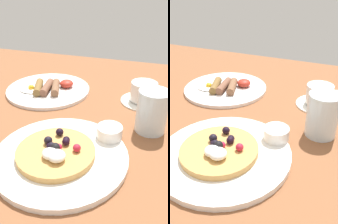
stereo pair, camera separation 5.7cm
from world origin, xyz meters
TOP-DOWN VIEW (x-y plane):
  - ground_plane at (0.00, 0.00)cm, footprint 193.85×114.36cm
  - pancake_plate at (5.01, -13.69)cm, footprint 28.64×28.64cm
  - pancake_with_berries at (4.37, -14.70)cm, footprint 16.54×16.54cm
  - syrup_ramekin at (13.52, -4.79)cm, footprint 5.89×5.89cm
  - breakfast_plate at (-12.08, 16.69)cm, footprint 27.45×27.45cm
  - fried_breakfast at (-11.39, 15.51)cm, footprint 16.34×12.60cm
  - coffee_saucer at (18.76, 18.25)cm, footprint 13.20×13.20cm
  - coffee_cup at (18.93, 18.25)cm, footprint 10.74×7.77cm
  - water_glass at (22.10, 3.26)cm, footprint 7.51×7.51cm

SIDE VIEW (x-z plane):
  - ground_plane at x=0.00cm, z-range -3.00..0.00cm
  - coffee_saucer at x=18.76cm, z-range 0.00..0.84cm
  - breakfast_plate at x=-12.08cm, z-range 0.00..1.04cm
  - pancake_plate at x=5.01cm, z-range 0.00..1.35cm
  - fried_breakfast at x=-11.39cm, z-range 0.80..3.47cm
  - pancake_with_berries at x=4.37cm, z-range 0.64..4.12cm
  - syrup_ramekin at x=13.52cm, z-range 1.39..4.25cm
  - coffee_cup at x=18.93cm, z-range 0.94..6.53cm
  - water_glass at x=22.10cm, z-range 0.00..10.73cm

